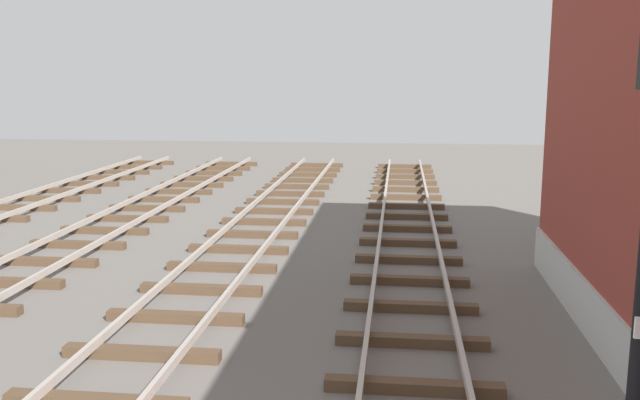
{
  "coord_description": "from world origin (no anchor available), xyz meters",
  "views": [
    {
      "loc": [
        0.5,
        -4.85,
        4.37
      ],
      "look_at": [
        -1.11,
        9.19,
        1.8
      ],
      "focal_mm": 38.76,
      "sensor_mm": 36.0,
      "label": 1
    }
  ],
  "objects": []
}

